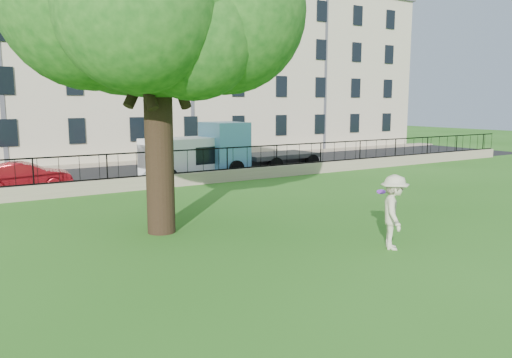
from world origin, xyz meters
TOP-DOWN VIEW (x-y plane):
  - ground at (0.00, 0.00)m, footprint 120.00×120.00m
  - retaining_wall at (0.00, 12.00)m, footprint 50.00×0.40m
  - iron_railing at (0.00, 12.00)m, footprint 50.00×0.05m
  - street at (0.00, 16.70)m, footprint 60.00×9.00m
  - sidewalk at (0.00, 21.90)m, footprint 60.00×1.40m
  - building_row at (0.00, 27.57)m, footprint 56.40×10.40m
  - man at (1.20, -0.70)m, footprint 1.41×1.49m
  - frisbee at (2.09, 0.65)m, footprint 0.33×0.34m
  - red_sedan at (-6.01, 14.40)m, footprint 4.00×1.67m
  - white_van at (2.00, 14.40)m, footprint 5.23×2.59m
  - blue_truck at (6.50, 14.40)m, footprint 7.02×2.84m

SIDE VIEW (x-z plane):
  - ground at x=0.00m, z-range 0.00..0.00m
  - street at x=0.00m, z-range 0.00..0.01m
  - sidewalk at x=0.00m, z-range 0.00..0.12m
  - retaining_wall at x=0.00m, z-range 0.00..0.60m
  - red_sedan at x=-6.01m, z-range 0.00..1.29m
  - man at x=1.20m, z-range 0.00..2.03m
  - white_van at x=2.00m, z-range 0.00..2.11m
  - iron_railing at x=0.00m, z-range 0.59..1.72m
  - frisbee at x=2.09m, z-range 1.22..1.35m
  - blue_truck at x=6.50m, z-range 0.00..2.89m
  - building_row at x=0.00m, z-range 0.02..13.82m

